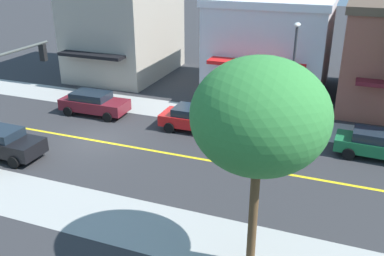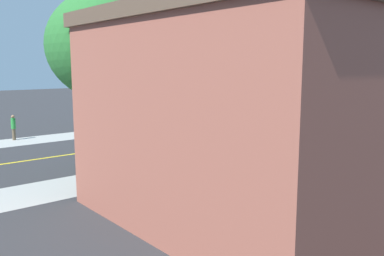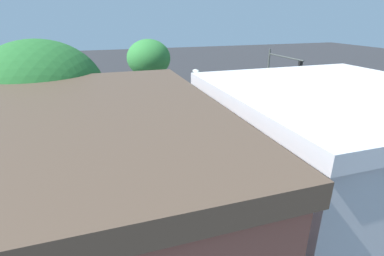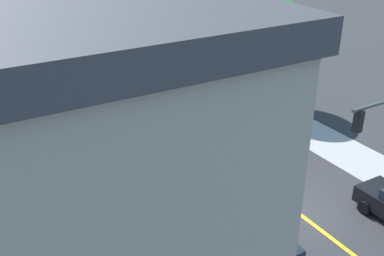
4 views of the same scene
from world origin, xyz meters
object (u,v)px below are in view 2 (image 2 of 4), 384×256
object	(u,v)px
maroon_sedan_left_curb	(317,119)
pedestrian_green_shirt	(13,127)
parking_meter	(277,129)
traffic_light_mast	(246,77)
small_dog	(269,111)
fire_hydrant	(324,128)
pedestrian_teal_shirt	(261,108)
pedestrian_black_shirt	(305,130)
pedestrian_yellow_shirt	(247,109)
street_tree_right_corner	(114,46)
street_lamp	(223,86)
black_sedan_right_curb	(261,111)
street_tree_left_near	(111,61)
green_sedan_left_curb	(135,146)
red_sedan_left_curb	(257,128)

from	to	relation	value
maroon_sedan_left_curb	pedestrian_green_shirt	bearing A→B (deg)	-28.04
parking_meter	pedestrian_green_shirt	bearing A→B (deg)	48.47
parking_meter	traffic_light_mast	world-z (taller)	traffic_light_mast
parking_meter	small_dog	size ratio (longest dim) A/B	1.49
fire_hydrant	parking_meter	world-z (taller)	parking_meter
fire_hydrant	pedestrian_teal_shirt	size ratio (longest dim) A/B	0.48
small_dog	pedestrian_black_shirt	bearing A→B (deg)	-18.12
pedestrian_black_shirt	pedestrian_yellow_shirt	xyz separation A→B (m)	(12.60, -7.97, -0.09)
maroon_sedan_left_curb	pedestrian_green_shirt	world-z (taller)	pedestrian_green_shirt
street_tree_right_corner	street_lamp	bearing A→B (deg)	-78.69
black_sedan_right_curb	street_lamp	bearing A→B (deg)	32.75
pedestrian_green_shirt	parking_meter	bearing A→B (deg)	58.54
pedestrian_black_shirt	maroon_sedan_left_curb	bearing A→B (deg)	102.08
fire_hydrant	street_lamp	bearing A→B (deg)	90.99
street_tree_left_near	pedestrian_yellow_shirt	distance (m)	15.32
street_tree_right_corner	pedestrian_teal_shirt	distance (m)	27.57
parking_meter	pedestrian_yellow_shirt	bearing A→B (deg)	-38.38
fire_hydrant	maroon_sedan_left_curb	size ratio (longest dim) A/B	0.17
pedestrian_yellow_shirt	green_sedan_left_curb	bearing A→B (deg)	41.52
street_tree_left_near	fire_hydrant	size ratio (longest dim) A/B	9.49
pedestrian_green_shirt	pedestrian_black_shirt	bearing A→B (deg)	55.01
fire_hydrant	street_lamp	world-z (taller)	street_lamp
pedestrian_green_shirt	pedestrian_teal_shirt	size ratio (longest dim) A/B	1.11
street_tree_right_corner	fire_hydrant	world-z (taller)	street_tree_right_corner
street_lamp	pedestrian_yellow_shirt	size ratio (longest dim) A/B	3.88
pedestrian_yellow_shirt	fire_hydrant	bearing A→B (deg)	93.26
parking_meter	black_sedan_right_curb	xyz separation A→B (m)	(8.58, -8.22, -0.03)
green_sedan_left_curb	pedestrian_yellow_shirt	size ratio (longest dim) A/B	2.85
pedestrian_teal_shirt	street_tree_right_corner	bearing A→B (deg)	41.84
fire_hydrant	street_lamp	distance (m)	11.94
red_sedan_left_curb	black_sedan_right_curb	world-z (taller)	black_sedan_right_curb
street_tree_left_near	traffic_light_mast	xyz separation A→B (m)	(-2.74, -13.02, -1.44)
black_sedan_right_curb	pedestrian_yellow_shirt	distance (m)	2.00
street_lamp	small_dog	distance (m)	20.21
street_tree_left_near	maroon_sedan_left_curb	distance (m)	17.64
pedestrian_green_shirt	pedestrian_teal_shirt	bearing A→B (deg)	95.82
street_tree_left_near	pedestrian_teal_shirt	bearing A→B (deg)	-95.61
black_sedan_right_curb	pedestrian_teal_shirt	world-z (taller)	pedestrian_teal_shirt
pedestrian_teal_shirt	pedestrian_yellow_shirt	world-z (taller)	pedestrian_yellow_shirt
green_sedan_left_curb	pedestrian_black_shirt	distance (m)	11.54
street_tree_left_near	red_sedan_left_curb	world-z (taller)	street_tree_left_near
pedestrian_green_shirt	pedestrian_yellow_shirt	distance (m)	22.37
parking_meter	black_sedan_right_curb	distance (m)	11.88
traffic_light_mast	red_sedan_left_curb	size ratio (longest dim) A/B	1.37
street_tree_right_corner	black_sedan_right_curb	distance (m)	24.70
red_sedan_left_curb	pedestrian_teal_shirt	bearing A→B (deg)	-141.01
pedestrian_teal_shirt	pedestrian_yellow_shirt	bearing A→B (deg)	13.32
parking_meter	small_dog	bearing A→B (deg)	-48.45
street_tree_left_near	black_sedan_right_curb	bearing A→B (deg)	-103.99
black_sedan_right_curb	street_tree_right_corner	bearing A→B (deg)	25.57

